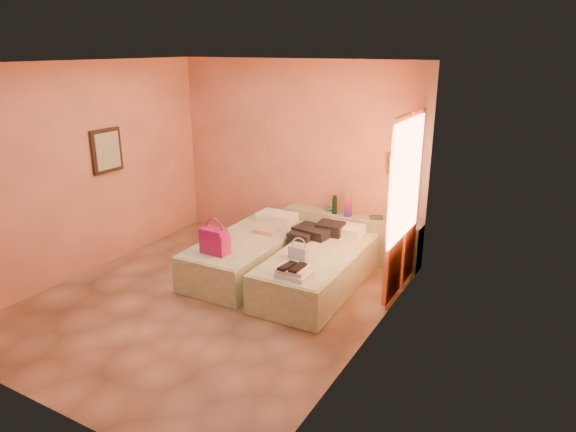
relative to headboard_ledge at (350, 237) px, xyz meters
name	(u,v)px	position (x,y,z in m)	size (l,w,h in m)	color
ground	(209,300)	(-0.98, -2.10, -0.33)	(4.50, 4.50, 0.00)	tan
room_walls	(245,150)	(-0.77, -1.53, 1.46)	(4.02, 4.51, 2.81)	#F29E81
headboard_ledge	(350,237)	(0.00, 0.00, 0.00)	(2.05, 0.30, 0.65)	#ADBB99
bed_left	(248,254)	(-1.04, -1.14, -0.08)	(0.90, 2.00, 0.50)	beige
bed_right	(317,271)	(0.04, -1.15, -0.08)	(0.90, 2.00, 0.50)	beige
water_bottle	(335,205)	(-0.25, -0.04, 0.46)	(0.07, 0.07, 0.27)	#14371A
rainbow_box	(348,203)	(-0.03, -0.05, 0.52)	(0.09, 0.09, 0.39)	#B41667
small_dish	(329,209)	(-0.38, 0.08, 0.34)	(0.12, 0.12, 0.03)	#4E9071
green_book	(376,217)	(0.36, 0.06, 0.34)	(0.18, 0.13, 0.03)	#25462E
flower_vase	(399,214)	(0.70, 0.00, 0.46)	(0.20, 0.20, 0.26)	white
magenta_handbag	(215,241)	(-1.08, -1.80, 0.34)	(0.35, 0.20, 0.33)	#B41667
khaki_garment	(267,231)	(-0.91, -0.84, 0.20)	(0.32, 0.25, 0.05)	tan
clothes_pile	(316,231)	(-0.24, -0.64, 0.25)	(0.53, 0.53, 0.16)	black
blue_handbag	(299,253)	(-0.08, -1.45, 0.25)	(0.24, 0.10, 0.16)	#435DA2
towel_stack	(294,272)	(0.11, -1.91, 0.23)	(0.35, 0.30, 0.10)	white
sandal_pair	(292,267)	(0.09, -1.93, 0.29)	(0.20, 0.26, 0.03)	black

